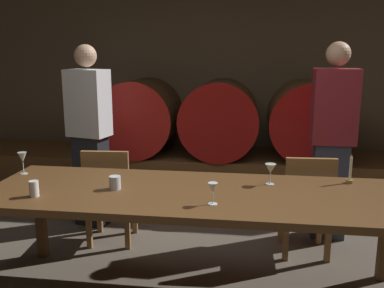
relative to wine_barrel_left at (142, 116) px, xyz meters
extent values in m
cube|color=brown|center=(0.98, 0.55, 0.55)|extent=(6.99, 0.24, 2.93)
cube|color=brown|center=(0.98, 0.00, -0.68)|extent=(6.29, 0.90, 0.48)
cylinder|color=#513319|center=(0.00, 0.00, 0.00)|extent=(0.88, 0.89, 0.88)
cylinder|color=#B21C16|center=(0.00, -0.46, 0.00)|extent=(0.89, 0.03, 0.89)
cylinder|color=#B21C16|center=(0.00, 0.46, 0.00)|extent=(0.89, 0.03, 0.89)
cylinder|color=#2D2D33|center=(0.00, 0.00, 0.00)|extent=(0.88, 0.04, 0.88)
cylinder|color=brown|center=(0.96, 0.00, 0.00)|extent=(0.88, 0.89, 0.88)
cylinder|color=#9E1411|center=(0.96, -0.46, 0.00)|extent=(0.89, 0.03, 0.89)
cylinder|color=#9E1411|center=(0.96, 0.46, 0.00)|extent=(0.89, 0.03, 0.89)
cylinder|color=#2D2D33|center=(0.96, 0.00, 0.00)|extent=(0.88, 0.04, 0.88)
cylinder|color=brown|center=(1.95, 0.00, 0.00)|extent=(0.88, 0.89, 0.88)
cylinder|color=#9E1411|center=(1.95, -0.46, 0.00)|extent=(0.89, 0.03, 0.89)
cylinder|color=#9E1411|center=(1.95, 0.46, 0.00)|extent=(0.89, 0.03, 0.89)
cylinder|color=#2D2D33|center=(1.95, 0.00, 0.00)|extent=(0.88, 0.04, 0.88)
cube|color=brown|center=(0.96, -2.28, -0.17)|extent=(2.88, 0.94, 0.05)
cube|color=brown|center=(-0.40, -1.87, -0.56)|extent=(0.07, 0.07, 0.73)
cube|color=olive|center=(0.09, -1.48, -0.48)|extent=(0.43, 0.43, 0.04)
cube|color=olive|center=(0.10, -1.66, -0.25)|extent=(0.40, 0.07, 0.42)
cube|color=olive|center=(0.25, -1.30, -0.71)|extent=(0.05, 0.05, 0.42)
cube|color=olive|center=(-0.09, -1.32, -0.71)|extent=(0.05, 0.05, 0.42)
cube|color=olive|center=(0.27, -1.64, -0.71)|extent=(0.05, 0.05, 0.42)
cube|color=olive|center=(-0.07, -1.66, -0.71)|extent=(0.05, 0.05, 0.42)
cube|color=olive|center=(1.78, -1.48, -0.48)|extent=(0.42, 0.42, 0.04)
cube|color=olive|center=(1.79, -1.66, -0.25)|extent=(0.40, 0.06, 0.42)
cube|color=olive|center=(1.95, -1.30, -0.71)|extent=(0.05, 0.05, 0.42)
cube|color=olive|center=(1.61, -1.32, -0.71)|extent=(0.05, 0.05, 0.42)
cube|color=olive|center=(1.96, -1.64, -0.71)|extent=(0.05, 0.05, 0.42)
cube|color=olive|center=(1.62, -1.66, -0.71)|extent=(0.05, 0.05, 0.42)
cube|color=black|center=(-0.22, -1.13, -0.47)|extent=(0.34, 0.27, 0.90)
cube|color=silver|center=(-0.22, -1.13, 0.29)|extent=(0.43, 0.32, 0.63)
sphere|color=#D8A884|center=(-0.22, -1.13, 0.73)|extent=(0.21, 0.21, 0.21)
cube|color=#33384C|center=(2.04, -1.12, -0.48)|extent=(0.30, 0.20, 0.89)
cube|color=maroon|center=(2.04, -1.12, 0.30)|extent=(0.38, 0.24, 0.66)
sphere|color=#D8A884|center=(2.04, -1.12, 0.75)|extent=(0.21, 0.21, 0.21)
cylinder|color=olive|center=(2.02, -1.94, -0.13)|extent=(0.05, 0.05, 0.02)
cylinder|color=#EDE5CC|center=(2.02, -1.94, -0.04)|extent=(0.02, 0.02, 0.17)
cone|color=yellow|center=(2.02, -1.94, 0.06)|extent=(0.01, 0.01, 0.02)
cylinder|color=silver|center=(-0.41, -2.05, -0.14)|extent=(0.06, 0.06, 0.00)
cylinder|color=silver|center=(-0.41, -2.05, -0.10)|extent=(0.01, 0.01, 0.09)
cone|color=silver|center=(-0.41, -2.05, -0.01)|extent=(0.07, 0.07, 0.08)
cylinder|color=white|center=(1.09, -2.51, -0.14)|extent=(0.06, 0.06, 0.00)
cylinder|color=white|center=(1.09, -2.51, -0.10)|extent=(0.01, 0.01, 0.07)
cone|color=white|center=(1.09, -2.51, -0.04)|extent=(0.06, 0.06, 0.07)
cylinder|color=silver|center=(1.46, -2.05, -0.14)|extent=(0.06, 0.06, 0.00)
cylinder|color=silver|center=(1.46, -2.05, -0.10)|extent=(0.01, 0.01, 0.08)
cone|color=silver|center=(1.46, -2.05, -0.03)|extent=(0.08, 0.08, 0.07)
cylinder|color=white|center=(-0.07, -2.52, -0.09)|extent=(0.06, 0.06, 0.10)
cylinder|color=silver|center=(0.40, -2.31, -0.10)|extent=(0.08, 0.08, 0.09)
camera|label=1|loc=(1.31, -5.02, 0.80)|focal=40.33mm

